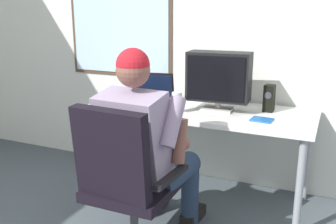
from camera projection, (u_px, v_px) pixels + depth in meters
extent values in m
cube|color=silver|center=(184.00, 19.00, 3.21)|extent=(4.68, 0.06, 2.74)
cube|color=#4C3828|center=(119.00, 4.00, 3.39)|extent=(1.03, 0.01, 1.27)
cube|color=silver|center=(119.00, 4.00, 3.38)|extent=(0.97, 0.02, 1.21)
cylinder|color=gray|center=(94.00, 152.00, 3.07)|extent=(0.05, 0.05, 0.69)
cylinder|color=gray|center=(299.00, 188.00, 2.46)|extent=(0.05, 0.05, 0.69)
cylinder|color=gray|center=(128.00, 132.00, 3.56)|extent=(0.05, 0.05, 0.69)
cylinder|color=gray|center=(307.00, 158.00, 2.95)|extent=(0.05, 0.05, 0.69)
cube|color=white|center=(199.00, 111.00, 2.92)|extent=(1.70, 0.69, 0.03)
cylinder|color=#3F3F44|center=(134.00, 221.00, 2.31)|extent=(0.05, 0.05, 0.40)
cube|color=black|center=(133.00, 188.00, 2.25)|extent=(0.47, 0.47, 0.06)
cube|color=black|center=(111.00, 155.00, 2.00)|extent=(0.45, 0.14, 0.50)
cube|color=black|center=(172.00, 176.00, 2.10)|extent=(0.07, 0.33, 0.02)
cube|color=black|center=(98.00, 160.00, 2.33)|extent=(0.07, 0.33, 0.02)
cylinder|color=#202F46|center=(176.00, 174.00, 2.37)|extent=(0.18, 0.43, 0.15)
cylinder|color=#202F46|center=(190.00, 194.00, 2.62)|extent=(0.12, 0.12, 0.47)
cube|color=black|center=(193.00, 215.00, 2.72)|extent=(0.12, 0.25, 0.08)
cylinder|color=#202F46|center=(133.00, 164.00, 2.52)|extent=(0.18, 0.43, 0.15)
cylinder|color=#202F46|center=(150.00, 184.00, 2.76)|extent=(0.12, 0.12, 0.47)
cube|color=black|center=(154.00, 204.00, 2.86)|extent=(0.12, 0.25, 0.08)
cube|color=gray|center=(135.00, 138.00, 2.20)|extent=(0.40, 0.34, 0.57)
sphere|color=brown|center=(133.00, 70.00, 2.09)|extent=(0.19, 0.19, 0.19)
sphere|color=#AE1921|center=(133.00, 65.00, 2.08)|extent=(0.19, 0.19, 0.19)
cylinder|color=gray|center=(173.00, 122.00, 2.11)|extent=(0.11, 0.23, 0.29)
cylinder|color=brown|center=(180.00, 141.00, 2.22)|extent=(0.08, 0.12, 0.27)
sphere|color=brown|center=(183.00, 143.00, 2.26)|extent=(0.09, 0.09, 0.09)
cylinder|color=gray|center=(108.00, 112.00, 2.31)|extent=(0.10, 0.21, 0.29)
cylinder|color=brown|center=(122.00, 114.00, 2.44)|extent=(0.09, 0.17, 0.27)
sphere|color=brown|center=(129.00, 101.00, 2.50)|extent=(0.09, 0.09, 0.09)
cube|color=beige|center=(218.00, 109.00, 2.87)|extent=(0.23, 0.19, 0.02)
cylinder|color=beige|center=(218.00, 104.00, 2.86)|extent=(0.04, 0.04, 0.06)
cube|color=black|center=(219.00, 76.00, 2.80)|extent=(0.47, 0.22, 0.36)
cube|color=black|center=(215.00, 79.00, 2.71)|extent=(0.42, 0.03, 0.32)
cube|color=black|center=(150.00, 102.00, 3.08)|extent=(0.37, 0.29, 0.02)
cube|color=black|center=(150.00, 101.00, 3.08)|extent=(0.34, 0.25, 0.00)
cube|color=black|center=(154.00, 85.00, 3.18)|extent=(0.34, 0.13, 0.21)
cube|color=#0F1933|center=(154.00, 85.00, 3.18)|extent=(0.31, 0.12, 0.19)
cylinder|color=silver|center=(177.00, 112.00, 2.80)|extent=(0.07, 0.07, 0.00)
cylinder|color=silver|center=(177.00, 108.00, 2.79)|extent=(0.01, 0.01, 0.07)
cylinder|color=silver|center=(177.00, 98.00, 2.77)|extent=(0.07, 0.07, 0.08)
cylinder|color=#5A0813|center=(177.00, 102.00, 2.78)|extent=(0.07, 0.07, 0.02)
cube|color=black|center=(269.00, 98.00, 2.81)|extent=(0.08, 0.09, 0.20)
cylinder|color=#333338|center=(268.00, 96.00, 2.76)|extent=(0.05, 0.01, 0.05)
cube|color=blue|center=(262.00, 120.00, 2.60)|extent=(0.15, 0.14, 0.01)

